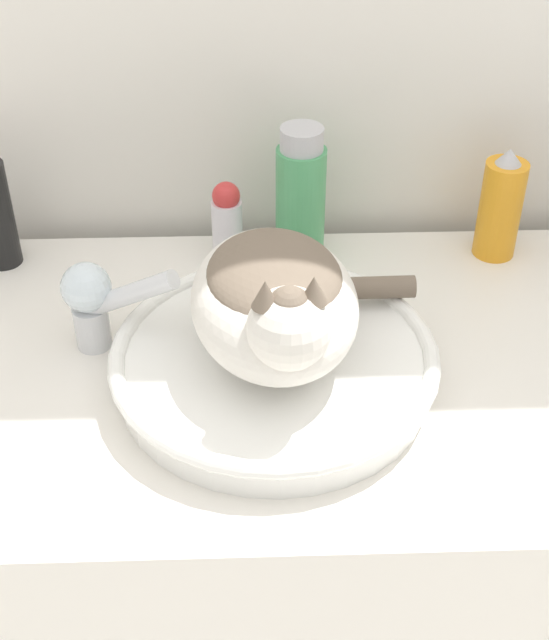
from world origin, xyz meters
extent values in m
cube|color=white|center=(0.00, 0.29, 0.43)|extent=(1.19, 0.59, 0.87)
cylinder|color=white|center=(-0.06, 0.26, 0.89)|extent=(0.37, 0.37, 0.04)
torus|color=white|center=(-0.06, 0.26, 0.91)|extent=(0.39, 0.39, 0.02)
ellipsoid|color=silver|center=(-0.06, 0.26, 0.99)|extent=(0.21, 0.27, 0.13)
ellipsoid|color=#6B5B4C|center=(-0.06, 0.26, 1.02)|extent=(0.17, 0.20, 0.06)
sphere|color=silver|center=(-0.05, 0.16, 1.03)|extent=(0.09, 0.09, 0.09)
sphere|color=#6B5B4C|center=(-0.05, 0.16, 1.05)|extent=(0.05, 0.05, 0.05)
cone|color=#6B5B4C|center=(-0.07, 0.15, 1.07)|extent=(0.03, 0.03, 0.03)
cone|color=#6B5B4C|center=(-0.02, 0.16, 1.07)|extent=(0.03, 0.03, 0.03)
cylinder|color=#6B5B4C|center=(0.01, 0.35, 0.94)|extent=(0.21, 0.03, 0.03)
cylinder|color=silver|center=(-0.28, 0.33, 0.90)|extent=(0.04, 0.04, 0.06)
cylinder|color=silver|center=(-0.23, 0.32, 0.96)|extent=(0.13, 0.07, 0.09)
sphere|color=silver|center=(-0.28, 0.33, 0.96)|extent=(0.06, 0.06, 0.06)
cylinder|color=#4CA366|center=(-0.01, 0.53, 0.95)|extent=(0.07, 0.07, 0.17)
cylinder|color=#B7B7BC|center=(-0.01, 0.53, 1.05)|extent=(0.06, 0.06, 0.03)
cylinder|color=silver|center=(-0.12, 0.53, 0.91)|extent=(0.04, 0.04, 0.09)
sphere|color=red|center=(-0.12, 0.53, 0.97)|extent=(0.04, 0.04, 0.04)
cylinder|color=orange|center=(0.27, 0.53, 0.94)|extent=(0.06, 0.06, 0.14)
cone|color=#B7B7BC|center=(0.27, 0.53, 1.02)|extent=(0.04, 0.04, 0.02)
camera|label=1|loc=(-0.09, -0.54, 1.57)|focal=50.00mm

